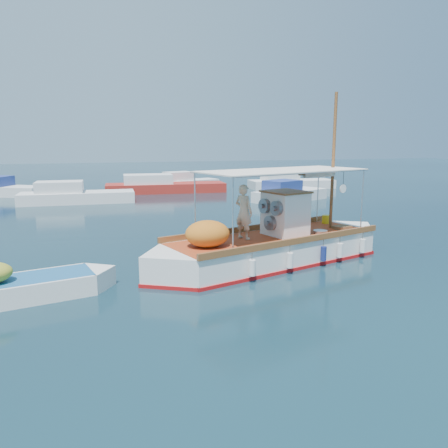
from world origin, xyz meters
name	(u,v)px	position (x,y,z in m)	size (l,w,h in m)	color
ground	(266,266)	(0.00, 0.00, 0.00)	(160.00, 160.00, 0.00)	black
fishing_caique	(272,247)	(0.43, 0.47, 0.58)	(10.30, 4.96, 6.54)	white
dinghy	(18,290)	(-8.08, -0.99, 0.28)	(5.43, 2.38, 1.35)	white
bg_boat_nw	(74,196)	(-6.95, 19.30, 0.49)	(8.13, 2.78, 1.80)	silver
bg_boat_n	(162,187)	(0.31, 23.98, 0.49)	(10.48, 3.56, 1.80)	#A4231B
bg_boat_ne	(288,194)	(8.45, 15.62, 0.49)	(6.55, 4.50, 1.80)	silver
bg_boat_e	(289,183)	(12.39, 23.65, 0.49)	(8.16, 3.11, 1.80)	silver
bg_boat_far_w	(3,190)	(-12.65, 25.60, 0.49)	(6.81, 5.00, 1.80)	silver
bg_boat_far_n	(185,183)	(2.93, 26.63, 0.49)	(6.43, 3.62, 1.80)	silver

